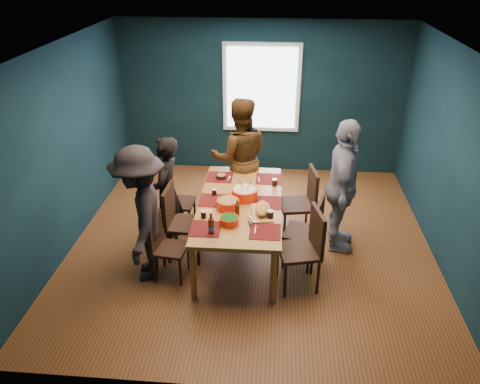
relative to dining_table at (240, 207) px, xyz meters
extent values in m
cube|color=brown|center=(0.14, 0.29, -0.74)|extent=(5.00, 5.00, 0.01)
cube|color=white|center=(0.14, 0.29, 1.97)|extent=(5.00, 5.00, 0.01)
cube|color=#102C36|center=(-2.36, 0.29, 0.62)|extent=(0.01, 5.00, 2.70)
cube|color=#102C36|center=(2.64, 0.29, 0.62)|extent=(0.01, 5.00, 2.70)
cube|color=#102C36|center=(0.14, 2.79, 0.62)|extent=(5.00, 0.01, 2.70)
cube|color=#102C36|center=(0.14, -2.21, 0.62)|extent=(5.00, 0.01, 2.70)
cube|color=white|center=(0.14, 2.76, 0.82)|extent=(1.35, 0.06, 1.55)
cube|color=#A46E31|center=(0.00, 0.00, 0.05)|extent=(1.09, 2.14, 0.05)
cylinder|color=#A46E31|center=(-0.47, -0.98, -0.35)|extent=(0.07, 0.07, 0.76)
cylinder|color=#A46E31|center=(0.47, -0.98, -0.35)|extent=(0.07, 0.07, 0.76)
cylinder|color=#A46E31|center=(-0.47, 0.98, -0.35)|extent=(0.07, 0.07, 0.76)
cylinder|color=#A46E31|center=(0.47, 0.98, -0.35)|extent=(0.07, 0.07, 0.76)
cube|color=black|center=(-0.93, 0.53, -0.28)|extent=(0.43, 0.43, 0.04)
cube|color=black|center=(-1.12, 0.54, -0.04)|extent=(0.05, 0.42, 0.46)
cylinder|color=black|center=(-1.11, 0.36, -0.52)|extent=(0.03, 0.03, 0.43)
cylinder|color=black|center=(-0.76, 0.35, -0.52)|extent=(0.03, 0.03, 0.43)
cylinder|color=black|center=(-1.10, 0.72, -0.52)|extent=(0.03, 0.03, 0.43)
cylinder|color=black|center=(-0.75, 0.71, -0.52)|extent=(0.03, 0.03, 0.43)
cube|color=black|center=(-0.71, -0.11, -0.24)|extent=(0.48, 0.48, 0.04)
cube|color=black|center=(-0.92, -0.10, 0.04)|extent=(0.06, 0.46, 0.51)
cylinder|color=black|center=(-0.92, -0.30, -0.50)|extent=(0.04, 0.04, 0.47)
cylinder|color=black|center=(-0.52, -0.32, -0.50)|extent=(0.04, 0.04, 0.47)
cylinder|color=black|center=(-0.90, 0.10, -0.50)|extent=(0.04, 0.04, 0.47)
cylinder|color=black|center=(-0.51, 0.08, -0.50)|extent=(0.04, 0.04, 0.47)
cube|color=black|center=(-0.82, -0.57, -0.32)|extent=(0.43, 0.43, 0.04)
cube|color=black|center=(-0.99, -0.55, -0.08)|extent=(0.08, 0.39, 0.43)
cylinder|color=black|center=(-1.00, -0.72, -0.53)|extent=(0.03, 0.03, 0.40)
cylinder|color=black|center=(-0.67, -0.76, -0.53)|extent=(0.03, 0.03, 0.40)
cylinder|color=black|center=(-0.97, -0.39, -0.53)|extent=(0.03, 0.03, 0.40)
cylinder|color=black|center=(-0.63, -0.43, -0.53)|extent=(0.03, 0.03, 0.40)
cube|color=black|center=(0.76, 0.53, -0.23)|extent=(0.54, 0.54, 0.04)
cube|color=black|center=(0.97, 0.56, 0.05)|extent=(0.12, 0.47, 0.51)
cylinder|color=black|center=(0.60, 0.30, -0.49)|extent=(0.04, 0.04, 0.48)
cylinder|color=black|center=(0.99, 0.37, -0.49)|extent=(0.04, 0.04, 0.48)
cylinder|color=black|center=(0.53, 0.69, -0.49)|extent=(0.04, 0.04, 0.48)
cylinder|color=black|center=(0.92, 0.76, -0.49)|extent=(0.04, 0.04, 0.48)
cube|color=black|center=(0.82, -0.15, -0.26)|extent=(0.54, 0.54, 0.04)
cube|color=black|center=(1.01, -0.20, 0.00)|extent=(0.16, 0.44, 0.48)
cylinder|color=black|center=(0.58, -0.28, -0.51)|extent=(0.03, 0.03, 0.45)
cylinder|color=black|center=(0.95, -0.38, -0.51)|extent=(0.03, 0.03, 0.45)
cylinder|color=black|center=(0.68, 0.08, -0.51)|extent=(0.03, 0.03, 0.45)
cylinder|color=black|center=(1.05, -0.02, -0.51)|extent=(0.03, 0.03, 0.45)
cube|color=black|center=(0.76, -0.62, -0.23)|extent=(0.57, 0.57, 0.04)
cube|color=black|center=(0.96, -0.56, 0.05)|extent=(0.16, 0.47, 0.51)
cylinder|color=black|center=(0.61, -0.86, -0.49)|extent=(0.04, 0.04, 0.48)
cylinder|color=black|center=(1.00, -0.76, -0.49)|extent=(0.04, 0.04, 0.48)
cylinder|color=black|center=(0.51, -0.47, -0.49)|extent=(0.04, 0.04, 0.48)
cylinder|color=black|center=(0.90, -0.37, -0.49)|extent=(0.04, 0.04, 0.48)
imported|color=black|center=(-1.02, 0.22, 0.06)|extent=(0.41, 0.60, 1.58)
imported|color=black|center=(-0.11, 1.15, 0.19)|extent=(1.00, 0.84, 1.85)
imported|color=silver|center=(1.33, 0.28, 0.20)|extent=(0.55, 1.13, 1.86)
imported|color=black|center=(-1.15, -0.56, 0.14)|extent=(0.86, 1.24, 1.75)
cylinder|color=red|center=(-0.14, -0.18, 0.13)|extent=(0.29, 0.29, 0.11)
cylinder|color=#569B38|center=(-0.14, -0.18, 0.19)|extent=(0.25, 0.25, 0.02)
cylinder|color=red|center=(0.05, 0.10, 0.14)|extent=(0.34, 0.34, 0.14)
cylinder|color=beige|center=(0.05, 0.10, 0.21)|extent=(0.30, 0.30, 0.02)
cylinder|color=tan|center=(0.10, 0.10, 0.26)|extent=(0.10, 0.19, 0.27)
cylinder|color=tan|center=(0.02, 0.10, 0.26)|extent=(0.09, 0.19, 0.27)
cylinder|color=red|center=(-0.08, -0.56, 0.12)|extent=(0.23, 0.23, 0.10)
cylinder|color=#134F15|center=(-0.08, -0.56, 0.17)|extent=(0.20, 0.20, 0.02)
cube|color=tan|center=(0.29, -0.28, 0.09)|extent=(0.31, 0.50, 0.02)
ellipsoid|color=#C38046|center=(0.29, -0.28, 0.15)|extent=(0.23, 0.39, 0.11)
cube|color=silver|center=(0.18, -0.46, 0.10)|extent=(0.10, 0.18, 0.00)
cylinder|color=black|center=(0.16, -0.56, 0.11)|extent=(0.06, 0.10, 0.02)
sphere|color=#165D15|center=(0.29, -0.38, 0.15)|extent=(0.03, 0.03, 0.03)
sphere|color=#165D15|center=(0.29, -0.28, 0.15)|extent=(0.03, 0.03, 0.03)
sphere|color=#165D15|center=(0.29, -0.17, 0.15)|extent=(0.03, 0.03, 0.03)
cylinder|color=black|center=(-0.33, 0.66, 0.10)|extent=(0.14, 0.14, 0.06)
cylinder|color=#569B38|center=(-0.33, 0.66, 0.13)|extent=(0.12, 0.12, 0.01)
cylinder|color=#451B0C|center=(-0.27, -0.78, 0.17)|extent=(0.07, 0.07, 0.19)
cylinder|color=#451B0C|center=(-0.27, -0.78, 0.31)|extent=(0.03, 0.03, 0.07)
cylinder|color=blue|center=(-0.27, -0.78, 0.14)|extent=(0.07, 0.07, 0.04)
cylinder|color=#451B0C|center=(-0.01, -0.36, 0.16)|extent=(0.06, 0.06, 0.16)
cylinder|color=#451B0C|center=(-0.01, -0.36, 0.27)|extent=(0.02, 0.02, 0.06)
cylinder|color=black|center=(-0.41, -0.44, 0.12)|extent=(0.07, 0.07, 0.09)
cylinder|color=silver|center=(-0.41, -0.44, 0.17)|extent=(0.07, 0.07, 0.01)
cylinder|color=black|center=(0.40, -0.39, 0.13)|extent=(0.08, 0.08, 0.11)
cylinder|color=silver|center=(0.40, -0.39, 0.18)|extent=(0.08, 0.08, 0.02)
cylinder|color=black|center=(0.44, 0.49, 0.13)|extent=(0.07, 0.07, 0.10)
cylinder|color=silver|center=(0.44, 0.49, 0.17)|extent=(0.07, 0.07, 0.01)
cylinder|color=black|center=(-0.36, 0.15, 0.12)|extent=(0.06, 0.06, 0.09)
cylinder|color=silver|center=(-0.36, 0.15, 0.16)|extent=(0.06, 0.06, 0.01)
cube|color=#E57B60|center=(0.38, 0.05, 0.08)|extent=(0.22, 0.22, 0.00)
cube|color=#E57B60|center=(-0.38, -0.30, 0.08)|extent=(0.16, 0.16, 0.00)
cube|color=#E57B60|center=(0.36, -0.65, 0.08)|extent=(0.17, 0.17, 0.00)
camera|label=1|loc=(0.45, -5.28, 3.03)|focal=35.00mm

